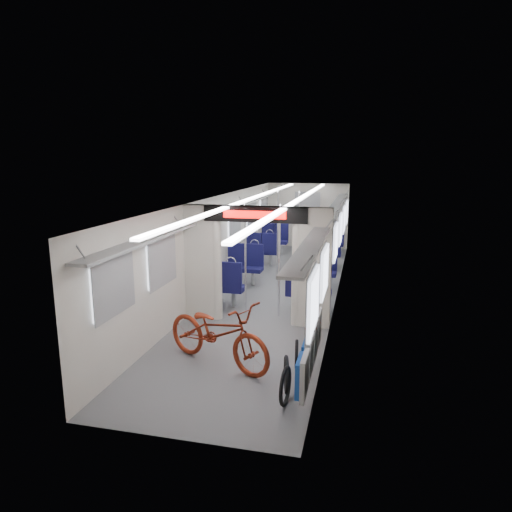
# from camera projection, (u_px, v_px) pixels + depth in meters

# --- Properties ---
(carriage) EXTENTS (12.00, 12.02, 2.31)m
(carriage) POSITION_uv_depth(u_px,v_px,m) (274.00, 233.00, 10.41)
(carriage) COLOR #515456
(carriage) RESTS_ON ground
(bicycle) EXTENTS (2.13, 1.47, 1.06)m
(bicycle) POSITION_uv_depth(u_px,v_px,m) (218.00, 333.00, 7.08)
(bicycle) COLOR maroon
(bicycle) RESTS_ON ground
(flip_bench) EXTENTS (0.12, 2.12, 0.53)m
(flip_bench) POSITION_uv_depth(u_px,v_px,m) (310.00, 349.00, 6.36)
(flip_bench) COLOR gray
(flip_bench) RESTS_ON carriage
(bike_hoop_a) EXTENTS (0.09, 0.54, 0.54)m
(bike_hoop_a) POSITION_uv_depth(u_px,v_px,m) (285.00, 388.00, 5.97)
(bike_hoop_a) COLOR black
(bike_hoop_a) RESTS_ON ground
(bike_hoop_b) EXTENTS (0.17, 0.53, 0.54)m
(bike_hoop_b) POSITION_uv_depth(u_px,v_px,m) (286.00, 376.00, 6.28)
(bike_hoop_b) COLOR black
(bike_hoop_b) RESTS_ON ground
(bike_hoop_c) EXTENTS (0.11, 0.46, 0.45)m
(bike_hoop_c) POSITION_uv_depth(u_px,v_px,m) (297.00, 356.00, 7.03)
(bike_hoop_c) COLOR black
(bike_hoop_c) RESTS_ON ground
(seat_bay_near_left) EXTENTS (0.94, 2.23, 1.15)m
(seat_bay_near_left) POSITION_uv_depth(u_px,v_px,m) (234.00, 271.00, 10.80)
(seat_bay_near_left) COLOR #0D0C36
(seat_bay_near_left) RESTS_ON ground
(seat_bay_near_right) EXTENTS (0.93, 2.19, 1.14)m
(seat_bay_near_right) POSITION_uv_depth(u_px,v_px,m) (314.00, 275.00, 10.42)
(seat_bay_near_right) COLOR #0D0C36
(seat_bay_near_right) RESTS_ON ground
(seat_bay_far_left) EXTENTS (0.92, 2.13, 1.12)m
(seat_bay_far_left) POSITION_uv_depth(u_px,v_px,m) (269.00, 242.00, 14.59)
(seat_bay_far_left) COLOR #0D0C36
(seat_bay_far_left) RESTS_ON ground
(seat_bay_far_right) EXTENTS (0.90, 2.03, 1.09)m
(seat_bay_far_right) POSITION_uv_depth(u_px,v_px,m) (328.00, 244.00, 14.26)
(seat_bay_far_right) COLOR #0D0C36
(seat_bay_far_right) RESTS_ON ground
(stanchion_near_left) EXTENTS (0.04, 0.04, 2.30)m
(stanchion_near_left) POSITION_uv_depth(u_px,v_px,m) (245.00, 259.00, 9.35)
(stanchion_near_left) COLOR silver
(stanchion_near_left) RESTS_ON ground
(stanchion_near_right) EXTENTS (0.04, 0.04, 2.30)m
(stanchion_near_right) POSITION_uv_depth(u_px,v_px,m) (279.00, 262.00, 9.15)
(stanchion_near_right) COLOR silver
(stanchion_near_right) RESTS_ON ground
(stanchion_far_left) EXTENTS (0.05, 0.05, 2.30)m
(stanchion_far_left) POSITION_uv_depth(u_px,v_px,m) (278.00, 232.00, 12.71)
(stanchion_far_left) COLOR silver
(stanchion_far_left) RESTS_ON ground
(stanchion_far_right) EXTENTS (0.04, 0.04, 2.30)m
(stanchion_far_right) POSITION_uv_depth(u_px,v_px,m) (298.00, 234.00, 12.52)
(stanchion_far_right) COLOR silver
(stanchion_far_right) RESTS_ON ground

